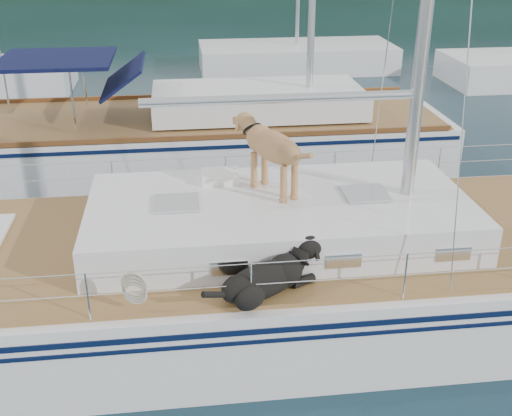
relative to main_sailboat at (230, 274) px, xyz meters
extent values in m
plane|color=black|center=(-0.10, 0.00, -0.68)|extent=(120.00, 120.00, 0.00)
cube|color=white|center=(-0.10, 0.00, -0.18)|extent=(12.00, 3.80, 1.40)
cube|color=olive|center=(-0.10, 0.00, 0.55)|extent=(11.52, 3.50, 0.06)
cube|color=white|center=(0.70, 0.00, 0.85)|extent=(5.20, 2.50, 0.55)
cylinder|color=silver|center=(0.70, 0.00, 2.53)|extent=(3.60, 0.12, 0.12)
cylinder|color=silver|center=(-0.10, -1.74, 1.14)|extent=(10.56, 0.01, 0.01)
cylinder|color=silver|center=(-0.10, 1.75, 1.14)|extent=(10.56, 0.01, 0.01)
cube|color=#1E3DBB|center=(-0.84, 1.11, 0.60)|extent=(0.60, 0.42, 0.05)
cube|color=white|center=(-0.05, 0.75, 1.20)|extent=(0.53, 0.44, 0.14)
torus|color=beige|center=(-1.19, -1.69, 0.94)|extent=(0.41, 0.24, 0.40)
cube|color=white|center=(0.02, 6.47, -0.23)|extent=(11.00, 3.50, 1.30)
cube|color=olive|center=(0.02, 6.47, 0.42)|extent=(10.56, 3.29, 0.06)
cube|color=white|center=(1.22, 6.47, 0.77)|extent=(4.80, 2.30, 0.55)
cube|color=#0D1037|center=(-3.18, 6.47, 1.82)|extent=(2.40, 2.30, 0.08)
cube|color=white|center=(3.90, 16.00, -0.28)|extent=(7.20, 3.00, 1.10)
camera|label=1|loc=(-0.61, -7.90, 4.65)|focal=45.00mm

